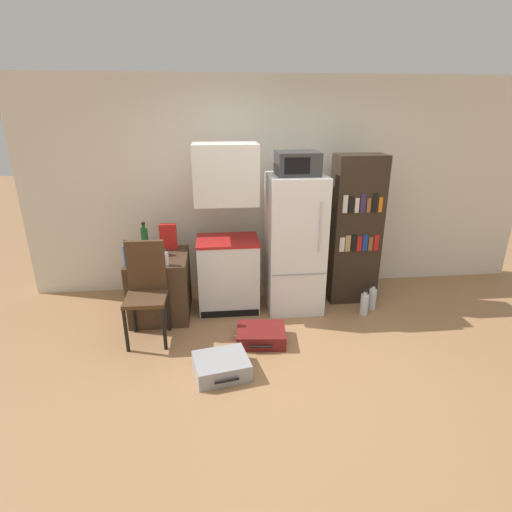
% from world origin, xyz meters
% --- Properties ---
extents(ground_plane, '(24.00, 24.00, 0.00)m').
position_xyz_m(ground_plane, '(0.00, 0.00, 0.00)').
color(ground_plane, '#A3754C').
extents(wall_back, '(6.40, 0.10, 2.62)m').
position_xyz_m(wall_back, '(0.20, 2.00, 1.31)').
color(wall_back, silver).
rests_on(wall_back, ground_plane).
extents(side_table, '(0.64, 0.72, 0.71)m').
position_xyz_m(side_table, '(-1.34, 1.24, 0.35)').
color(side_table, '#422D1E').
rests_on(side_table, ground_plane).
extents(kitchen_hutch, '(0.70, 0.54, 1.90)m').
position_xyz_m(kitchen_hutch, '(-0.56, 1.34, 0.88)').
color(kitchen_hutch, silver).
rests_on(kitchen_hutch, ground_plane).
extents(refrigerator, '(0.63, 0.64, 1.57)m').
position_xyz_m(refrigerator, '(0.21, 1.29, 0.78)').
color(refrigerator, white).
rests_on(refrigerator, ground_plane).
extents(microwave, '(0.45, 0.41, 0.24)m').
position_xyz_m(microwave, '(0.21, 1.29, 1.69)').
color(microwave, '#333333').
rests_on(microwave, refrigerator).
extents(bookshelf, '(0.57, 0.36, 1.76)m').
position_xyz_m(bookshelf, '(0.96, 1.42, 0.88)').
color(bookshelf, '#2D2319').
rests_on(bookshelf, ground_plane).
extents(bottle_ketchup_red, '(0.08, 0.08, 0.17)m').
position_xyz_m(bottle_ketchup_red, '(-1.30, 1.29, 0.78)').
color(bottle_ketchup_red, '#AD1914').
rests_on(bottle_ketchup_red, side_table).
extents(bottle_blue_soda, '(0.07, 0.07, 0.28)m').
position_xyz_m(bottle_blue_soda, '(-1.61, 0.99, 0.82)').
color(bottle_blue_soda, '#1E47A3').
rests_on(bottle_blue_soda, side_table).
extents(bottle_green_tall, '(0.08, 0.08, 0.31)m').
position_xyz_m(bottle_green_tall, '(-1.51, 1.53, 0.84)').
color(bottle_green_tall, '#1E6028').
rests_on(bottle_green_tall, side_table).
extents(bottle_clear_short, '(0.07, 0.07, 0.18)m').
position_xyz_m(bottle_clear_short, '(-1.22, 0.97, 0.78)').
color(bottle_clear_short, silver).
rests_on(bottle_clear_short, side_table).
extents(cereal_box, '(0.19, 0.07, 0.30)m').
position_xyz_m(cereal_box, '(-1.23, 1.48, 0.86)').
color(cereal_box, red).
rests_on(cereal_box, side_table).
extents(chair, '(0.40, 0.41, 1.02)m').
position_xyz_m(chair, '(-1.40, 0.77, 0.59)').
color(chair, black).
rests_on(chair, ground_plane).
extents(suitcase_large_flat, '(0.52, 0.45, 0.14)m').
position_xyz_m(suitcase_large_flat, '(-0.27, 0.53, 0.07)').
color(suitcase_large_flat, maroon).
rests_on(suitcase_large_flat, ground_plane).
extents(suitcase_small_flat, '(0.54, 0.49, 0.16)m').
position_xyz_m(suitcase_small_flat, '(-0.68, 0.04, 0.08)').
color(suitcase_small_flat, '#99999E').
rests_on(suitcase_small_flat, ground_plane).
extents(water_bottle_front, '(0.09, 0.09, 0.33)m').
position_xyz_m(water_bottle_front, '(1.12, 1.10, 0.14)').
color(water_bottle_front, silver).
rests_on(water_bottle_front, ground_plane).
extents(water_bottle_middle, '(0.09, 0.09, 0.31)m').
position_xyz_m(water_bottle_middle, '(0.99, 0.98, 0.13)').
color(water_bottle_middle, silver).
rests_on(water_bottle_middle, ground_plane).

